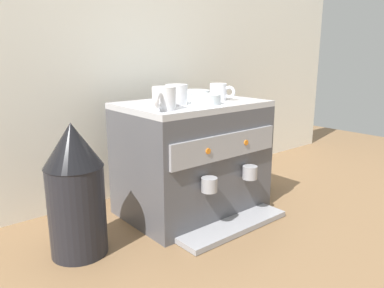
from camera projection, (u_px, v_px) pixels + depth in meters
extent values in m
plane|color=brown|center=(192.00, 209.00, 1.55)|extent=(4.00, 4.00, 0.00)
cube|color=silver|center=(143.00, 61.00, 1.66)|extent=(2.80, 0.03, 1.19)
cube|color=#4C4C51|center=(192.00, 160.00, 1.50)|extent=(0.55, 0.37, 0.43)
cube|color=#B7B7BC|center=(192.00, 105.00, 1.45)|extent=(0.55, 0.37, 0.02)
cube|color=#939399|center=(227.00, 146.00, 1.34)|extent=(0.51, 0.01, 0.09)
cylinder|color=orange|center=(208.00, 151.00, 1.27)|extent=(0.02, 0.01, 0.02)
cylinder|color=orange|center=(246.00, 143.00, 1.39)|extent=(0.02, 0.01, 0.02)
cube|color=#939399|center=(233.00, 226.00, 1.37)|extent=(0.47, 0.12, 0.02)
cylinder|color=#939399|center=(209.00, 185.00, 1.28)|extent=(0.06, 0.06, 0.05)
cylinder|color=#939399|center=(250.00, 172.00, 1.41)|extent=(0.06, 0.06, 0.05)
cylinder|color=white|center=(164.00, 98.00, 1.24)|extent=(0.08, 0.08, 0.08)
torus|color=white|center=(159.00, 100.00, 1.19)|extent=(0.06, 0.04, 0.06)
cylinder|color=white|center=(218.00, 92.00, 1.49)|extent=(0.07, 0.07, 0.07)
torus|color=white|center=(229.00, 92.00, 1.48)|extent=(0.04, 0.05, 0.05)
cylinder|color=white|center=(177.00, 94.00, 1.36)|extent=(0.08, 0.08, 0.07)
torus|color=white|center=(163.00, 95.00, 1.34)|extent=(0.06, 0.03, 0.06)
cylinder|color=silver|center=(194.00, 94.00, 1.55)|extent=(0.13, 0.13, 0.03)
cylinder|color=silver|center=(194.00, 97.00, 1.55)|extent=(0.07, 0.07, 0.01)
cylinder|color=silver|center=(206.00, 99.00, 1.38)|extent=(0.11, 0.11, 0.04)
cylinder|color=silver|center=(206.00, 103.00, 1.39)|extent=(0.06, 0.06, 0.01)
cylinder|color=silver|center=(166.00, 96.00, 1.48)|extent=(0.09, 0.09, 0.04)
cylinder|color=silver|center=(166.00, 99.00, 1.48)|extent=(0.05, 0.05, 0.01)
cylinder|color=black|center=(77.00, 211.00, 1.18)|extent=(0.18, 0.18, 0.29)
cone|color=black|center=(72.00, 145.00, 1.13)|extent=(0.18, 0.18, 0.14)
cylinder|color=#B7B7BC|center=(261.00, 175.00, 1.80)|extent=(0.09, 0.09, 0.12)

